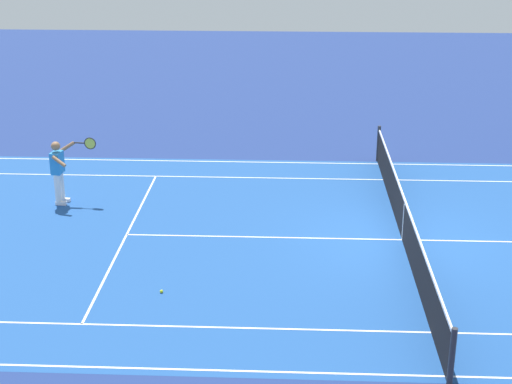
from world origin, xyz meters
The scene contains 6 objects.
ground_plane centered at (0.00, 0.00, 0.00)m, with size 60.00×60.00×0.00m, color navy.
court_slab centered at (0.00, 0.00, 0.00)m, with size 24.20×11.40×0.00m, color #1E4C93.
court_line_markings centered at (0.00, 0.00, 0.00)m, with size 23.85×11.05×0.01m.
tennis_net centered at (0.00, 0.00, 0.49)m, with size 0.10×11.70×1.08m.
tennis_player_near centered at (8.47, -1.94, 0.93)m, with size 1.11×0.77×1.70m.
tennis_ball centered at (5.13, 2.82, 0.03)m, with size 0.07×0.07×0.07m, color #CCE01E.
Camera 1 is at (2.60, 16.61, 7.36)m, focal length 55.00 mm.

